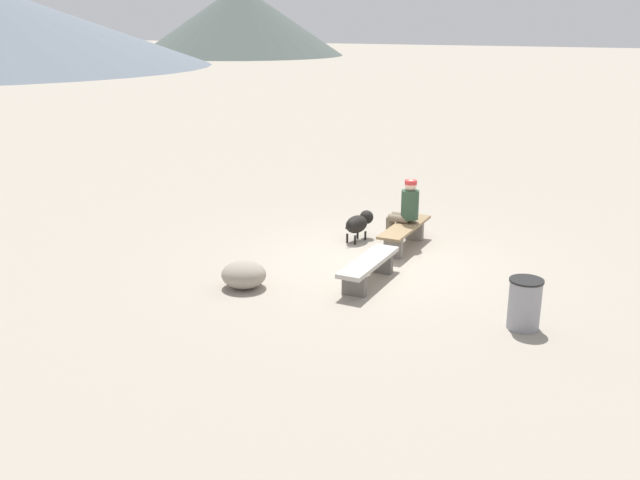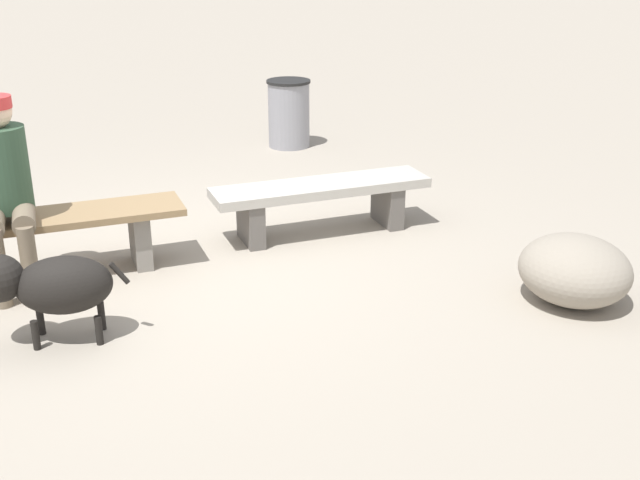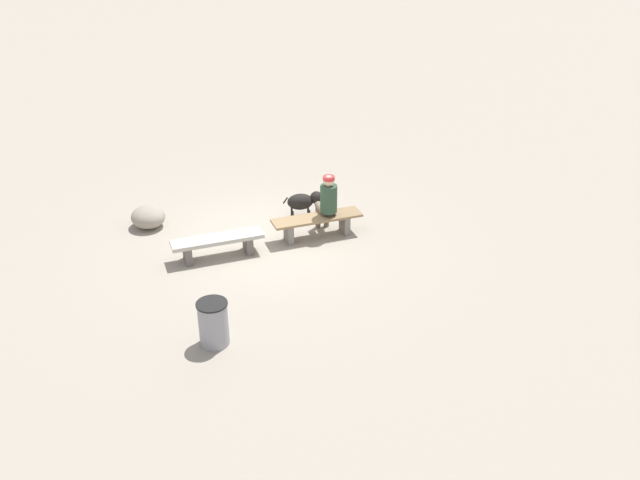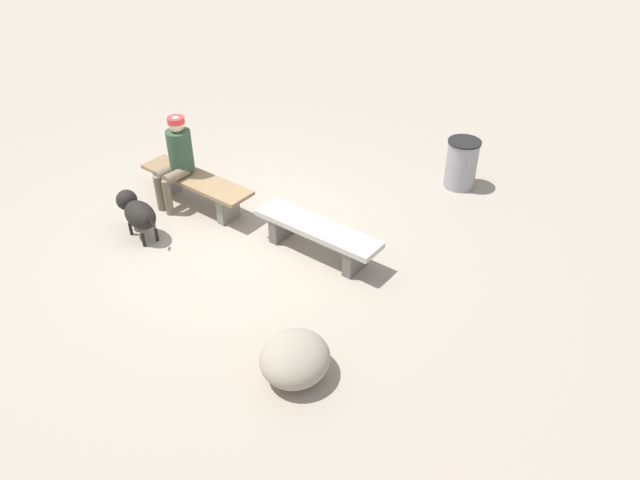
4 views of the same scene
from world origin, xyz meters
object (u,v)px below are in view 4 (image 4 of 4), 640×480
(bench_right, at_px, (197,186))
(dog, at_px, (137,212))
(boulder, at_px, (295,358))
(trash_bin, at_px, (462,164))
(seated_person, at_px, (176,155))
(bench_left, at_px, (317,234))

(bench_right, distance_m, dog, 1.01)
(bench_right, distance_m, boulder, 3.61)
(dog, height_order, boulder, dog)
(bench_right, height_order, trash_bin, trash_bin)
(trash_bin, bearing_deg, boulder, 93.38)
(boulder, bearing_deg, seated_person, -27.20)
(bench_left, relative_size, seated_person, 1.35)
(seated_person, bearing_deg, boulder, 156.44)
(seated_person, relative_size, dog, 1.54)
(dog, xyz_separation_m, boulder, (-3.23, 0.80, -0.15))
(bench_left, relative_size, bench_right, 0.96)
(trash_bin, height_order, boulder, trash_bin)
(trash_bin, bearing_deg, seated_person, 41.88)
(bench_left, xyz_separation_m, bench_right, (2.09, 0.04, 0.03))
(bench_right, height_order, seated_person, seated_person)
(bench_right, distance_m, seated_person, 0.51)
(bench_right, distance_m, trash_bin, 3.95)
(bench_right, height_order, dog, dog)
(bench_left, xyz_separation_m, trash_bin, (-0.76, -2.69, 0.07))
(bench_left, bearing_deg, dog, 27.45)
(seated_person, distance_m, dog, 1.03)
(bench_left, xyz_separation_m, dog, (2.20, 1.03, 0.07))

